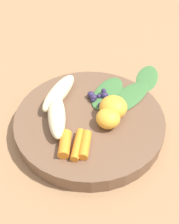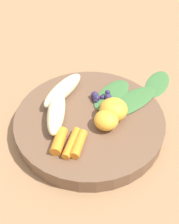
{
  "view_description": "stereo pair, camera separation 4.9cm",
  "coord_description": "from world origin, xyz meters",
  "px_view_note": "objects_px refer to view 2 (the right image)",
  "views": [
    {
      "loc": [
        0.35,
        0.06,
        0.38
      ],
      "look_at": [
        0.0,
        0.0,
        0.04
      ],
      "focal_mm": 42.34,
      "sensor_mm": 36.0,
      "label": 1
    },
    {
      "loc": [
        0.33,
        0.11,
        0.38
      ],
      "look_at": [
        0.0,
        0.0,
        0.04
      ],
      "focal_mm": 42.34,
      "sensor_mm": 36.0,
      "label": 2
    }
  ],
  "objects_px": {
    "bowl": "(89,122)",
    "kale_leaf_stray": "(157,83)",
    "banana_peeled_right": "(63,90)",
    "banana_peeled_left": "(56,111)",
    "orange_segment_near": "(113,110)"
  },
  "relations": [
    {
      "from": "banana_peeled_left",
      "to": "banana_peeled_right",
      "type": "bearing_deg",
      "value": 173.28
    },
    {
      "from": "kale_leaf_stray",
      "to": "bowl",
      "type": "bearing_deg",
      "value": 157.56
    },
    {
      "from": "orange_segment_near",
      "to": "kale_leaf_stray",
      "type": "xyz_separation_m",
      "value": [
        -0.17,
        0.07,
        -0.05
      ]
    },
    {
      "from": "kale_leaf_stray",
      "to": "orange_segment_near",
      "type": "bearing_deg",
      "value": 167.41
    },
    {
      "from": "bowl",
      "to": "orange_segment_near",
      "type": "distance_m",
      "value": 0.06
    },
    {
      "from": "banana_peeled_right",
      "to": "orange_segment_near",
      "type": "distance_m",
      "value": 0.11
    },
    {
      "from": "bowl",
      "to": "banana_peeled_left",
      "type": "height_order",
      "value": "banana_peeled_left"
    },
    {
      "from": "bowl",
      "to": "kale_leaf_stray",
      "type": "relative_size",
      "value": 2.61
    },
    {
      "from": "bowl",
      "to": "banana_peeled_right",
      "type": "relative_size",
      "value": 2.44
    },
    {
      "from": "bowl",
      "to": "kale_leaf_stray",
      "type": "distance_m",
      "value": 0.21
    },
    {
      "from": "banana_peeled_right",
      "to": "kale_leaf_stray",
      "type": "height_order",
      "value": "banana_peeled_right"
    },
    {
      "from": "banana_peeled_left",
      "to": "banana_peeled_right",
      "type": "height_order",
      "value": "same"
    },
    {
      "from": "bowl",
      "to": "kale_leaf_stray",
      "type": "bearing_deg",
      "value": 148.98
    },
    {
      "from": "banana_peeled_right",
      "to": "kale_leaf_stray",
      "type": "relative_size",
      "value": 1.07
    },
    {
      "from": "kale_leaf_stray",
      "to": "banana_peeled_left",
      "type": "bearing_deg",
      "value": 149.39
    }
  ]
}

